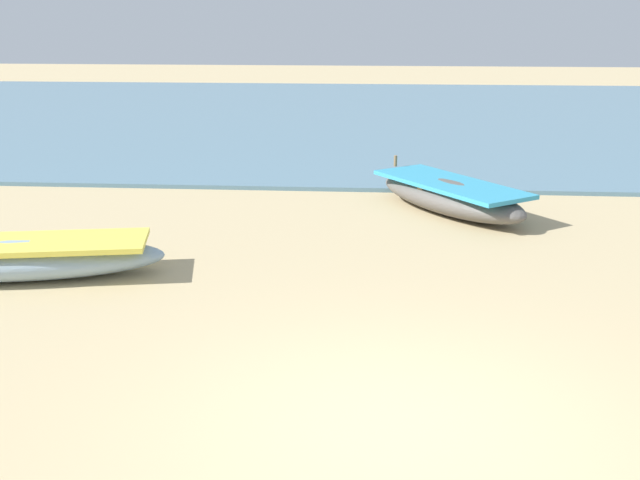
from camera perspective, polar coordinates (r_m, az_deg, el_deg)
The scene contains 4 objects.
ground at distance 6.93m, azimuth 5.61°, elevation -13.27°, with size 80.00×80.00×0.00m, color tan.
sea_water at distance 24.96m, azimuth 4.83°, elevation 8.72°, with size 60.00×20.00×0.08m, color slate.
fishing_boat_0 at distance 13.73m, azimuth 9.28°, elevation 3.13°, with size 2.88×3.36×0.74m.
fishing_boat_2 at distance 11.04m, azimuth -20.94°, elevation -1.22°, with size 3.94×1.71×0.70m.
Camera 1 is at (-0.21, -6.01, 3.44)m, focal length 44.86 mm.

